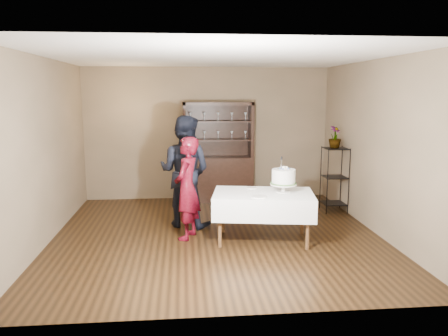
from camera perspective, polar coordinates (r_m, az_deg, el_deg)
The scene contains 14 objects.
floor at distance 6.87m, azimuth -0.93°, elevation -8.75°, with size 5.00×5.00×0.00m, color black.
ceiling at distance 6.53m, azimuth -1.00°, elevation 14.32°, with size 5.00×5.00×0.00m, color white.
back_wall at distance 9.04m, azimuth -2.19°, elevation 4.51°, with size 5.00×0.02×2.70m, color brown.
wall_left at distance 6.84m, azimuth -22.34°, elevation 2.05°, with size 0.02×5.00×2.70m, color brown.
wall_right at distance 7.20m, azimuth 19.31°, elevation 2.59°, with size 0.02×5.00×2.70m, color brown.
china_hutch at distance 8.90m, azimuth -0.79°, elevation -0.02°, with size 1.40×0.48×2.00m.
plant_etagere at distance 8.32m, azimuth 14.24°, elevation -1.12°, with size 0.42×0.42×1.20m.
cake_table at distance 6.51m, azimuth 5.14°, elevation -4.72°, with size 1.59×1.12×0.73m.
woman at distance 6.56m, azimuth -4.86°, elevation -2.65°, with size 0.56×0.37×1.55m, color #39050C.
man at distance 7.17m, azimuth -5.16°, elevation -0.45°, with size 0.89×0.69×1.83m, color black.
cake at distance 6.51m, azimuth 7.79°, elevation -1.28°, with size 0.39×0.39×0.54m.
plate_near at distance 6.20m, azimuth 4.63°, elevation -3.75°, with size 0.22×0.22×0.01m, color silver.
plate_far at distance 6.75m, azimuth 3.67°, elevation -2.61°, with size 0.16×0.16×0.01m, color silver.
potted_plant at distance 8.22m, azimuth 14.28°, elevation 3.94°, with size 0.22×0.22×0.40m, color #487236.
Camera 1 is at (-0.50, -6.49, 2.19)m, focal length 35.00 mm.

